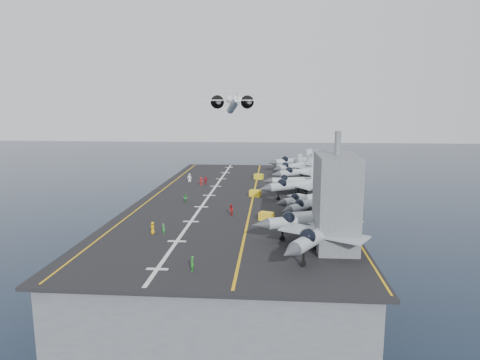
# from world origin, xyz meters

# --- Properties ---
(ground) EXTENTS (500.00, 500.00, 0.00)m
(ground) POSITION_xyz_m (0.00, 0.00, 0.00)
(ground) COLOR #142135
(ground) RESTS_ON ground
(hull) EXTENTS (36.00, 90.00, 10.00)m
(hull) POSITION_xyz_m (0.00, 0.00, 5.00)
(hull) COLOR #56595E
(hull) RESTS_ON ground
(flight_deck) EXTENTS (38.00, 92.00, 0.40)m
(flight_deck) POSITION_xyz_m (0.00, 0.00, 10.20)
(flight_deck) COLOR black
(flight_deck) RESTS_ON hull
(foul_line) EXTENTS (0.35, 90.00, 0.02)m
(foul_line) POSITION_xyz_m (3.00, 0.00, 10.42)
(foul_line) COLOR gold
(foul_line) RESTS_ON flight_deck
(landing_centerline) EXTENTS (0.50, 90.00, 0.02)m
(landing_centerline) POSITION_xyz_m (-6.00, 0.00, 10.42)
(landing_centerline) COLOR silver
(landing_centerline) RESTS_ON flight_deck
(deck_edge_port) EXTENTS (0.25, 90.00, 0.02)m
(deck_edge_port) POSITION_xyz_m (-17.00, 0.00, 10.42)
(deck_edge_port) COLOR gold
(deck_edge_port) RESTS_ON flight_deck
(deck_edge_stbd) EXTENTS (0.25, 90.00, 0.02)m
(deck_edge_stbd) POSITION_xyz_m (18.50, 0.00, 10.42)
(deck_edge_stbd) COLOR gold
(deck_edge_stbd) RESTS_ON flight_deck
(island_superstructure) EXTENTS (5.00, 10.00, 15.00)m
(island_superstructure) POSITION_xyz_m (15.00, -30.00, 17.90)
(island_superstructure) COLOR #56595E
(island_superstructure) RESTS_ON flight_deck
(fighter_jet_0) EXTENTS (17.59, 19.53, 5.65)m
(fighter_jet_0) POSITION_xyz_m (12.75, -33.89, 13.23)
(fighter_jet_0) COLOR #99A1A9
(fighter_jet_0) RESTS_ON flight_deck
(fighter_jet_1) EXTENTS (17.93, 15.01, 5.31)m
(fighter_jet_1) POSITION_xyz_m (12.24, -26.97, 13.05)
(fighter_jet_1) COLOR #8D959A
(fighter_jet_1) RESTS_ON flight_deck
(fighter_jet_2) EXTENTS (14.96, 15.57, 4.52)m
(fighter_jet_2) POSITION_xyz_m (12.99, -15.33, 12.66)
(fighter_jet_2) COLOR #8F959D
(fighter_jet_2) RESTS_ON flight_deck
(fighter_jet_3) EXTENTS (15.19, 14.77, 4.42)m
(fighter_jet_3) POSITION_xyz_m (12.83, -10.94, 12.61)
(fighter_jet_3) COLOR #9299A1
(fighter_jet_3) RESTS_ON flight_deck
(fighter_jet_4) EXTENTS (18.80, 17.52, 5.43)m
(fighter_jet_4) POSITION_xyz_m (11.57, -0.42, 13.12)
(fighter_jet_4) COLOR #9AA3AB
(fighter_jet_4) RESTS_ON flight_deck
(fighter_jet_5) EXTENTS (15.20, 11.56, 4.76)m
(fighter_jet_5) POSITION_xyz_m (12.35, 6.39, 12.78)
(fighter_jet_5) COLOR gray
(fighter_jet_5) RESTS_ON flight_deck
(fighter_jet_6) EXTENTS (17.99, 16.85, 5.20)m
(fighter_jet_6) POSITION_xyz_m (13.44, 17.07, 13.00)
(fighter_jet_6) COLOR #939CA2
(fighter_jet_6) RESTS_ON flight_deck
(fighter_jet_7) EXTENTS (16.68, 17.55, 5.08)m
(fighter_jet_7) POSITION_xyz_m (12.14, 27.16, 12.94)
(fighter_jet_7) COLOR #9BA0A9
(fighter_jet_7) RESTS_ON flight_deck
(fighter_jet_8) EXTENTS (19.56, 17.88, 5.65)m
(fighter_jet_8) POSITION_xyz_m (13.34, 35.97, 13.23)
(fighter_jet_8) COLOR #9399A3
(fighter_jet_8) RESTS_ON flight_deck
(tow_cart_a) EXTENTS (2.59, 2.17, 1.33)m
(tow_cart_a) POSITION_xyz_m (5.95, -18.28, 11.06)
(tow_cart_a) COLOR yellow
(tow_cart_a) RESTS_ON flight_deck
(tow_cart_b) EXTENTS (2.46, 1.95, 1.29)m
(tow_cart_b) POSITION_xyz_m (3.38, -0.05, 11.04)
(tow_cart_b) COLOR yellow
(tow_cart_b) RESTS_ON flight_deck
(tow_cart_c) EXTENTS (2.52, 2.01, 1.32)m
(tow_cart_c) POSITION_xyz_m (3.46, 20.44, 11.06)
(tow_cart_c) COLOR gold
(tow_cart_c) RESTS_ON flight_deck
(crew_0) EXTENTS (1.09, 1.25, 1.75)m
(crew_0) POSITION_xyz_m (-10.22, -26.77, 11.28)
(crew_0) COLOR #D8A209
(crew_0) RESTS_ON flight_deck
(crew_1) EXTENTS (1.14, 1.13, 1.61)m
(crew_1) POSITION_xyz_m (-8.59, -26.94, 11.21)
(crew_1) COLOR #268C33
(crew_1) RESTS_ON flight_deck
(crew_2) EXTENTS (1.08, 0.78, 1.69)m
(crew_2) POSITION_xyz_m (-9.53, -6.84, 11.24)
(crew_2) COLOR green
(crew_2) RESTS_ON flight_deck
(crew_3) EXTENTS (1.35, 1.12, 1.93)m
(crew_3) POSITION_xyz_m (-9.46, 10.69, 11.36)
(crew_3) COLOR #B21919
(crew_3) RESTS_ON flight_deck
(crew_4) EXTENTS (1.34, 1.37, 1.92)m
(crew_4) POSITION_xyz_m (-8.64, 12.25, 11.36)
(crew_4) COLOR #B11221
(crew_4) RESTS_ON flight_deck
(crew_5) EXTENTS (1.28, 0.90, 2.06)m
(crew_5) POSITION_xyz_m (-13.03, 15.16, 11.43)
(crew_5) COLOR silver
(crew_5) RESTS_ON flight_deck
(crew_6) EXTENTS (0.79, 1.11, 1.75)m
(crew_6) POSITION_xyz_m (-1.94, -40.30, 11.27)
(crew_6) COLOR #208023
(crew_6) RESTS_ON flight_deck
(crew_7) EXTENTS (1.08, 1.33, 1.92)m
(crew_7) POSITION_xyz_m (0.01, -15.79, 11.36)
(crew_7) COLOR #B21919
(crew_7) RESTS_ON flight_deck
(transport_plane) EXTENTS (27.97, 22.32, 5.81)m
(transport_plane) POSITION_xyz_m (-6.01, 55.92, 28.76)
(transport_plane) COLOR #BABCBE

